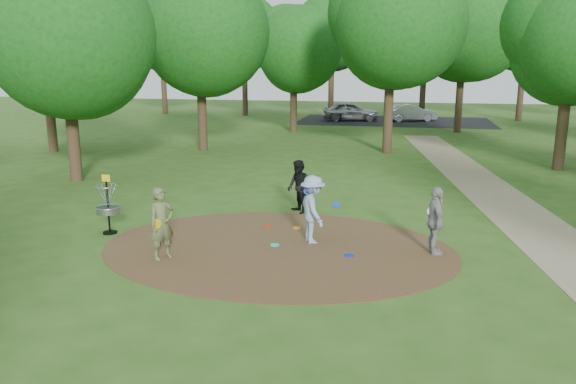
# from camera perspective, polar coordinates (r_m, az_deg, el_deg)

# --- Properties ---
(ground) EXTENTS (100.00, 100.00, 0.00)m
(ground) POSITION_cam_1_polar(r_m,az_deg,el_deg) (13.33, -1.06, -5.76)
(ground) COLOR #2D5119
(ground) RESTS_ON ground
(dirt_clearing) EXTENTS (8.40, 8.40, 0.02)m
(dirt_clearing) POSITION_cam_1_polar(r_m,az_deg,el_deg) (13.33, -1.06, -5.72)
(dirt_clearing) COLOR #47301C
(dirt_clearing) RESTS_ON ground
(footpath) EXTENTS (7.55, 39.89, 0.01)m
(footpath) POSITION_cam_1_polar(r_m,az_deg,el_deg) (15.37, 25.20, -4.44)
(footpath) COLOR #8C7A5B
(footpath) RESTS_ON ground
(parking_lot) EXTENTS (14.00, 8.00, 0.01)m
(parking_lot) POSITION_cam_1_polar(r_m,az_deg,el_deg) (42.52, 10.73, 7.10)
(parking_lot) COLOR black
(parking_lot) RESTS_ON ground
(player_observer_with_disc) EXTENTS (0.66, 0.71, 1.63)m
(player_observer_with_disc) POSITION_cam_1_polar(r_m,az_deg,el_deg) (12.74, -12.69, -3.15)
(player_observer_with_disc) COLOR #586138
(player_observer_with_disc) RESTS_ON ground
(player_throwing_with_disc) EXTENTS (1.21, 1.24, 1.67)m
(player_throwing_with_disc) POSITION_cam_1_polar(r_m,az_deg,el_deg) (13.53, 2.53, -1.79)
(player_throwing_with_disc) COLOR #829DC2
(player_throwing_with_disc) RESTS_ON ground
(player_walking_with_disc) EXTENTS (0.92, 0.96, 1.56)m
(player_walking_with_disc) POSITION_cam_1_polar(r_m,az_deg,el_deg) (16.19, 1.08, 0.52)
(player_walking_with_disc) COLOR black
(player_walking_with_disc) RESTS_ON ground
(player_waiting_with_disc) EXTENTS (0.59, 0.99, 1.58)m
(player_waiting_with_disc) POSITION_cam_1_polar(r_m,az_deg,el_deg) (13.15, 14.77, -2.87)
(player_waiting_with_disc) COLOR gray
(player_waiting_with_disc) RESTS_ON ground
(disc_ground_cyan) EXTENTS (0.22, 0.22, 0.02)m
(disc_ground_cyan) POSITION_cam_1_polar(r_m,az_deg,el_deg) (13.49, -1.35, -5.40)
(disc_ground_cyan) COLOR #1AD5C1
(disc_ground_cyan) RESTS_ON dirt_clearing
(disc_ground_blue) EXTENTS (0.22, 0.22, 0.02)m
(disc_ground_blue) POSITION_cam_1_polar(r_m,az_deg,el_deg) (12.87, 6.24, -6.41)
(disc_ground_blue) COLOR #0C21D6
(disc_ground_blue) RESTS_ON dirt_clearing
(disc_ground_red) EXTENTS (0.22, 0.22, 0.02)m
(disc_ground_red) POSITION_cam_1_polar(r_m,az_deg,el_deg) (15.01, -2.13, -3.47)
(disc_ground_red) COLOR #B62512
(disc_ground_red) RESTS_ON dirt_clearing
(car_left) EXTENTS (4.39, 2.32, 1.42)m
(car_left) POSITION_cam_1_polar(r_m,az_deg,el_deg) (42.15, 6.38, 8.16)
(car_left) COLOR #93959A
(car_left) RESTS_ON ground
(car_right) EXTENTS (3.94, 2.54, 1.23)m
(car_right) POSITION_cam_1_polar(r_m,az_deg,el_deg) (42.57, 12.37, 7.85)
(car_right) COLOR #A9AAB1
(car_right) RESTS_ON ground
(disc_ground_orange) EXTENTS (0.22, 0.22, 0.02)m
(disc_ground_orange) POSITION_cam_1_polar(r_m,az_deg,el_deg) (14.83, 0.93, -3.67)
(disc_ground_orange) COLOR orange
(disc_ground_orange) RESTS_ON dirt_clearing
(disc_golf_basket) EXTENTS (0.63, 0.63, 1.54)m
(disc_golf_basket) POSITION_cam_1_polar(r_m,az_deg,el_deg) (14.97, -17.86, -0.80)
(disc_golf_basket) COLOR black
(disc_golf_basket) RESTS_ON ground
(tree_ring) EXTENTS (36.77, 46.11, 9.56)m
(tree_ring) POSITION_cam_1_polar(r_m,az_deg,el_deg) (22.13, 7.45, 15.53)
(tree_ring) COLOR #332316
(tree_ring) RESTS_ON ground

